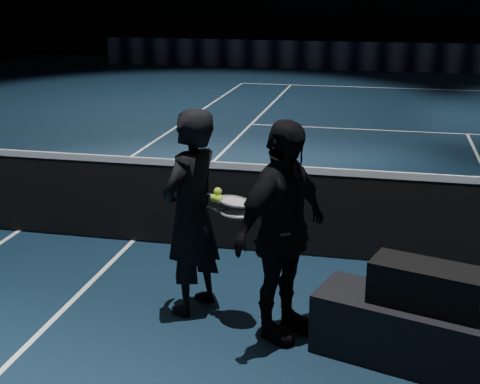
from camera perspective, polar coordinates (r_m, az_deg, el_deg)
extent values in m
cube|color=black|center=(22.06, 16.63, 10.90)|extent=(22.00, 0.15, 0.90)
cube|color=black|center=(5.17, 15.27, -11.67)|extent=(1.66, 0.96, 0.47)
cube|color=black|center=(5.00, 15.63, -7.71)|extent=(0.85, 0.55, 0.32)
cube|color=white|center=(4.84, 15.71, -8.56)|extent=(0.35, 0.11, 0.11)
imported|color=black|center=(5.55, -4.18, -1.79)|extent=(0.61, 0.74, 1.75)
imported|color=black|center=(5.13, 3.59, -3.42)|extent=(0.87, 1.10, 1.75)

